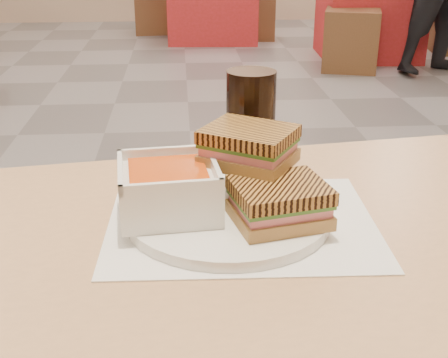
{
  "coord_description": "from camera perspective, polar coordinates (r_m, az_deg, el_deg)",
  "views": [
    {
      "loc": [
        -0.04,
        -2.7,
        1.12
      ],
      "look_at": [
        0.01,
        -2.0,
        0.82
      ],
      "focal_mm": 47.31,
      "sensor_mm": 36.0,
      "label": 1
    }
  ],
  "objects": [
    {
      "name": "main_table",
      "position": [
        0.83,
        9.43,
        -13.01
      ],
      "size": [
        1.28,
        0.86,
        0.75
      ],
      "color": "tan",
      "rests_on": "ground"
    },
    {
      "name": "tray_liner",
      "position": [
        0.8,
        1.7,
        -4.18
      ],
      "size": [
        0.37,
        0.29,
        0.0
      ],
      "color": "white",
      "rests_on": "main_table"
    },
    {
      "name": "plate",
      "position": [
        0.81,
        0.38,
        -3.39
      ],
      "size": [
        0.28,
        0.28,
        0.01
      ],
      "color": "white",
      "rests_on": "tray_liner"
    },
    {
      "name": "soup_bowl",
      "position": [
        0.79,
        -5.38,
        -1.08
      ],
      "size": [
        0.14,
        0.14,
        0.07
      ],
      "color": "white",
      "rests_on": "plate"
    },
    {
      "name": "panini_lower",
      "position": [
        0.76,
        5.39,
        -2.27
      ],
      "size": [
        0.14,
        0.12,
        0.05
      ],
      "color": "#BA8949",
      "rests_on": "plate"
    },
    {
      "name": "panini_upper",
      "position": [
        0.81,
        2.41,
        3.19
      ],
      "size": [
        0.15,
        0.14,
        0.05
      ],
      "color": "#BA8949",
      "rests_on": "panini_lower"
    },
    {
      "name": "cola_glass",
      "position": [
        0.94,
        2.58,
        5.44
      ],
      "size": [
        0.08,
        0.08,
        0.17
      ],
      "color": "black",
      "rests_on": "main_table"
    },
    {
      "name": "bg_table_1",
      "position": [
        5.67,
        13.83,
        15.08
      ],
      "size": [
        0.88,
        0.88,
        0.74
      ],
      "color": "red",
      "rests_on": "ground"
    },
    {
      "name": "bg_table_2",
      "position": [
        6.41,
        -1.07,
        16.84
      ],
      "size": [
        0.95,
        0.95,
        0.79
      ],
      "color": "red",
      "rests_on": "ground"
    },
    {
      "name": "bg_chair_1l",
      "position": [
        5.13,
        12.17,
        13.01
      ],
      "size": [
        0.54,
        0.54,
        0.49
      ],
      "color": "brown",
      "rests_on": "ground"
    },
    {
      "name": "bg_chair_2l",
      "position": [
        6.87,
        -6.99,
        15.57
      ],
      "size": [
        0.4,
        0.4,
        0.42
      ],
      "color": "brown",
      "rests_on": "ground"
    },
    {
      "name": "bg_chair_2r",
      "position": [
        6.48,
        3.04,
        15.37
      ],
      "size": [
        0.44,
        0.44,
        0.45
      ],
      "color": "brown",
      "rests_on": "ground"
    }
  ]
}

